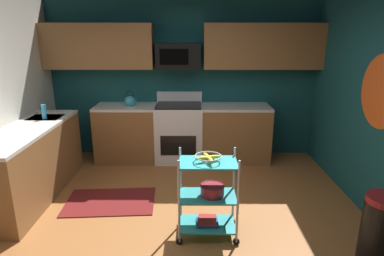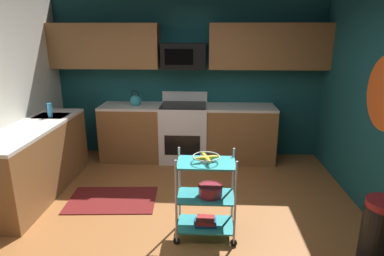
# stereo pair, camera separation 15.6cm
# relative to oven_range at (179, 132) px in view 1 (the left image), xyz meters

# --- Properties ---
(floor) EXTENTS (4.40, 4.80, 0.04)m
(floor) POSITION_rel_oven_range_xyz_m (0.06, -2.10, -0.50)
(floor) COLOR #995B2D
(floor) RESTS_ON ground
(wall_back) EXTENTS (4.52, 0.06, 2.60)m
(wall_back) POSITION_rel_oven_range_xyz_m (0.06, 0.33, 0.82)
(wall_back) COLOR #14474C
(wall_back) RESTS_ON ground
(wall_flower_decal) EXTENTS (0.00, 0.81, 0.81)m
(wall_flower_decal) POSITION_rel_oven_range_xyz_m (2.26, -1.68, 0.97)
(wall_flower_decal) COLOR #E5591E
(counter_run) EXTENTS (3.62, 2.60, 0.92)m
(counter_run) POSITION_rel_oven_range_xyz_m (-0.73, -0.54, -0.01)
(counter_run) COLOR brown
(counter_run) RESTS_ON ground
(oven_range) EXTENTS (0.76, 0.65, 1.10)m
(oven_range) POSITION_rel_oven_range_xyz_m (0.00, 0.00, 0.00)
(oven_range) COLOR white
(oven_range) RESTS_ON ground
(upper_cabinets) EXTENTS (4.40, 0.33, 0.70)m
(upper_cabinets) POSITION_rel_oven_range_xyz_m (0.08, 0.13, 1.37)
(upper_cabinets) COLOR brown
(microwave) EXTENTS (0.70, 0.39, 0.40)m
(microwave) POSITION_rel_oven_range_xyz_m (-0.00, 0.10, 1.22)
(microwave) COLOR black
(rolling_cart) EXTENTS (0.64, 0.38, 0.91)m
(rolling_cart) POSITION_rel_oven_range_xyz_m (0.39, -2.16, -0.03)
(rolling_cart) COLOR silver
(rolling_cart) RESTS_ON ground
(fruit_bowl) EXTENTS (0.27, 0.27, 0.07)m
(fruit_bowl) POSITION_rel_oven_range_xyz_m (0.39, -2.16, 0.40)
(fruit_bowl) COLOR silver
(fruit_bowl) RESTS_ON rolling_cart
(mixing_bowl_large) EXTENTS (0.25, 0.25, 0.11)m
(mixing_bowl_large) POSITION_rel_oven_range_xyz_m (0.44, -2.16, 0.04)
(mixing_bowl_large) COLOR maroon
(mixing_bowl_large) RESTS_ON rolling_cart
(book_stack) EXTENTS (0.23, 0.19, 0.06)m
(book_stack) POSITION_rel_oven_range_xyz_m (0.39, -2.16, -0.32)
(book_stack) COLOR #1E4C8C
(book_stack) RESTS_ON rolling_cart
(kettle) EXTENTS (0.21, 0.18, 0.26)m
(kettle) POSITION_rel_oven_range_xyz_m (-0.78, -0.00, 0.52)
(kettle) COLOR teal
(kettle) RESTS_ON counter_run
(dish_soap_bottle) EXTENTS (0.06, 0.06, 0.20)m
(dish_soap_bottle) POSITION_rel_oven_range_xyz_m (-1.80, -0.85, 0.54)
(dish_soap_bottle) COLOR #2D8CBF
(dish_soap_bottle) RESTS_ON counter_run
(trash_can) EXTENTS (0.34, 0.42, 0.66)m
(trash_can) POSITION_rel_oven_range_xyz_m (1.96, -2.56, -0.15)
(trash_can) COLOR black
(trash_can) RESTS_ON ground
(floor_rug) EXTENTS (1.14, 0.77, 0.01)m
(floor_rug) POSITION_rel_oven_range_xyz_m (-0.81, -1.48, -0.47)
(floor_rug) COLOR maroon
(floor_rug) RESTS_ON ground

